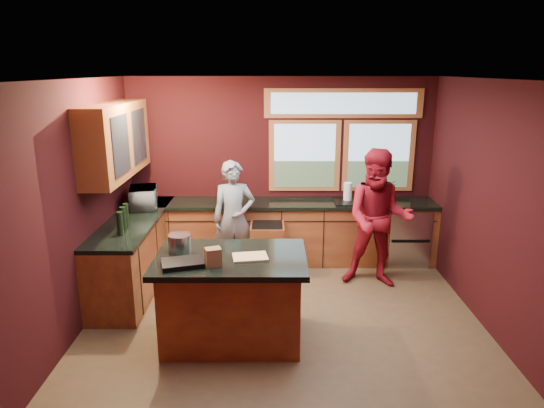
{
  "coord_description": "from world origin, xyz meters",
  "views": [
    {
      "loc": [
        -0.14,
        -5.13,
        2.8
      ],
      "look_at": [
        -0.14,
        0.4,
        1.25
      ],
      "focal_mm": 32.0,
      "sensor_mm": 36.0,
      "label": 1
    }
  ],
  "objects_px": {
    "person_red": "(379,219)",
    "cutting_board": "(250,257)",
    "stock_pot": "(180,243)",
    "island": "(232,297)",
    "person_grey": "(234,219)"
  },
  "relations": [
    {
      "from": "person_grey",
      "to": "island",
      "type": "bearing_deg",
      "value": -95.47
    },
    {
      "from": "person_grey",
      "to": "stock_pot",
      "type": "bearing_deg",
      "value": -114.67
    },
    {
      "from": "person_red",
      "to": "cutting_board",
      "type": "xyz_separation_m",
      "value": [
        -1.61,
        -1.41,
        0.04
      ]
    },
    {
      "from": "person_grey",
      "to": "person_red",
      "type": "xyz_separation_m",
      "value": [
        1.91,
        -0.37,
        0.11
      ]
    },
    {
      "from": "person_grey",
      "to": "stock_pot",
      "type": "relative_size",
      "value": 6.71
    },
    {
      "from": "person_grey",
      "to": "cutting_board",
      "type": "height_order",
      "value": "person_grey"
    },
    {
      "from": "person_red",
      "to": "stock_pot",
      "type": "height_order",
      "value": "person_red"
    },
    {
      "from": "island",
      "to": "stock_pot",
      "type": "relative_size",
      "value": 6.46
    },
    {
      "from": "island",
      "to": "stock_pot",
      "type": "bearing_deg",
      "value": 164.74
    },
    {
      "from": "person_grey",
      "to": "cutting_board",
      "type": "distance_m",
      "value": 1.81
    },
    {
      "from": "stock_pot",
      "to": "island",
      "type": "bearing_deg",
      "value": -15.26
    },
    {
      "from": "island",
      "to": "person_grey",
      "type": "bearing_deg",
      "value": 93.36
    },
    {
      "from": "island",
      "to": "person_grey",
      "type": "height_order",
      "value": "person_grey"
    },
    {
      "from": "person_grey",
      "to": "stock_pot",
      "type": "xyz_separation_m",
      "value": [
        -0.45,
        -1.58,
        0.23
      ]
    },
    {
      "from": "person_red",
      "to": "person_grey",
      "type": "bearing_deg",
      "value": -179.12
    }
  ]
}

